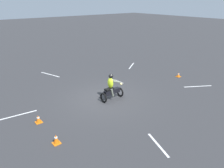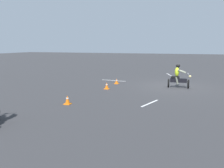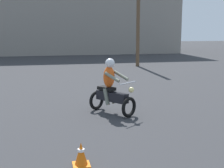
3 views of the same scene
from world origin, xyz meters
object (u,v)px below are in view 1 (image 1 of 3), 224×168
object	(u,v)px
traffic_cone_near_right	(178,75)
traffic_cone_mid_center	(38,119)
motorcycle_rider_foreground	(112,88)
traffic_cone_mid_left	(56,139)

from	to	relation	value
traffic_cone_near_right	traffic_cone_mid_center	size ratio (longest dim) A/B	0.82
traffic_cone_near_right	motorcycle_rider_foreground	bearing A→B (deg)	-0.15
traffic_cone_mid_center	traffic_cone_mid_left	world-z (taller)	traffic_cone_mid_left
motorcycle_rider_foreground	traffic_cone_mid_center	bearing A→B (deg)	-94.16
traffic_cone_near_right	traffic_cone_mid_center	xyz separation A→B (m)	(11.06, -0.19, 0.04)
motorcycle_rider_foreground	traffic_cone_mid_left	bearing A→B (deg)	-68.68
traffic_cone_near_right	traffic_cone_mid_left	xyz separation A→B (m)	(11.10, 1.91, 0.06)
traffic_cone_mid_center	traffic_cone_mid_left	distance (m)	2.10
motorcycle_rider_foreground	traffic_cone_near_right	distance (m)	6.64
traffic_cone_near_right	traffic_cone_mid_left	distance (m)	11.26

